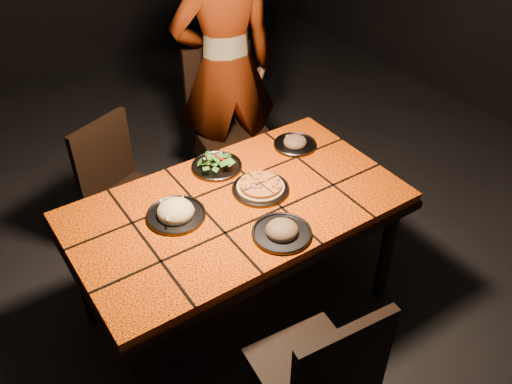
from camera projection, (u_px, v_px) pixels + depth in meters
room_shell at (233, 58)px, 2.16m from camera, size 6.04×7.04×3.08m
dining_table at (237, 216)px, 2.67m from camera, size 1.62×0.92×0.75m
chair_near at (322, 374)px, 2.13m from camera, size 0.46×0.46×0.93m
chair_far_left at (119, 184)px, 3.14m from camera, size 0.52×0.52×0.89m
chair_far_right at (225, 113)px, 3.64m from camera, size 0.53×0.53×1.02m
diner at (225, 69)px, 3.40m from camera, size 0.76×0.59×1.84m
plate_pizza at (261, 187)px, 2.69m from camera, size 0.29×0.29×0.04m
plate_pasta at (176, 212)px, 2.53m from camera, size 0.28×0.28×0.09m
plate_salad at (217, 164)px, 2.84m from camera, size 0.27×0.27×0.07m
plate_mushroom_a at (282, 231)px, 2.43m from camera, size 0.27×0.27×0.09m
plate_mushroom_b at (295, 143)px, 3.00m from camera, size 0.24×0.24×0.08m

